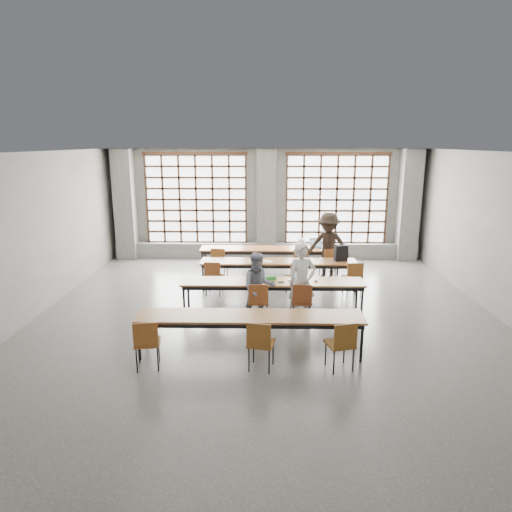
{
  "coord_description": "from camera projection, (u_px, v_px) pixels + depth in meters",
  "views": [
    {
      "loc": [
        -0.05,
        -9.19,
        3.69
      ],
      "look_at": [
        -0.23,
        0.4,
        1.29
      ],
      "focal_mm": 32.0,
      "sensor_mm": 36.0,
      "label": 1
    }
  ],
  "objects": [
    {
      "name": "chair_near_left",
      "position": [
        147.0,
        340.0,
        7.5
      ],
      "size": [
        0.48,
        0.49,
        0.88
      ],
      "color": "brown",
      "rests_on": "floor"
    },
    {
      "name": "chair_near_right",
      "position": [
        342.0,
        341.0,
        7.44
      ],
      "size": [
        0.52,
        0.52,
        0.88
      ],
      "color": "brown",
      "rests_on": "floor"
    },
    {
      "name": "desk_row_b",
      "position": [
        278.0,
        263.0,
        11.73
      ],
      "size": [
        4.0,
        0.7,
        0.73
      ],
      "color": "brown",
      "rests_on": "floor"
    },
    {
      "name": "chair_mid_right",
      "position": [
        353.0,
        275.0,
        11.11
      ],
      "size": [
        0.48,
        0.48,
        0.88
      ],
      "color": "brown",
      "rests_on": "floor"
    },
    {
      "name": "chair_mid_left",
      "position": [
        213.0,
        275.0,
        11.18
      ],
      "size": [
        0.47,
        0.48,
        0.88
      ],
      "color": "brown",
      "rests_on": "floor"
    },
    {
      "name": "laptop_back",
      "position": [
        316.0,
        245.0,
        13.19
      ],
      "size": [
        0.4,
        0.35,
        0.26
      ],
      "color": "silver",
      "rests_on": "desk_row_a"
    },
    {
      "name": "window_right",
      "position": [
        336.0,
        200.0,
        14.57
      ],
      "size": [
        3.32,
        0.12,
        3.0
      ],
      "color": "white",
      "rests_on": "wall_back"
    },
    {
      "name": "chair_front_right",
      "position": [
        302.0,
        299.0,
        9.44
      ],
      "size": [
        0.44,
        0.44,
        0.88
      ],
      "color": "maroon",
      "rests_on": "floor"
    },
    {
      "name": "paper_sheet_b",
      "position": [
        267.0,
        261.0,
        11.67
      ],
      "size": [
        0.36,
        0.34,
        0.0
      ],
      "primitive_type": "cube",
      "rotation": [
        0.0,
        0.0,
        -0.58
      ],
      "color": "silver",
      "rests_on": "desk_row_b"
    },
    {
      "name": "student_male",
      "position": [
        302.0,
        283.0,
        9.48
      ],
      "size": [
        0.72,
        0.59,
        1.7
      ],
      "primitive_type": "imported",
      "rotation": [
        0.0,
        0.0,
        0.35
      ],
      "color": "silver",
      "rests_on": "floor"
    },
    {
      "name": "chair_back_mid",
      "position": [
        300.0,
        260.0,
        12.55
      ],
      "size": [
        0.49,
        0.49,
        0.88
      ],
      "color": "brown",
      "rests_on": "floor"
    },
    {
      "name": "mouse",
      "position": [
        316.0,
        281.0,
        9.97
      ],
      "size": [
        0.11,
        0.09,
        0.04
      ],
      "primitive_type": "ellipsoid",
      "rotation": [
        0.0,
        0.0,
        -0.31
      ],
      "color": "silver",
      "rests_on": "desk_row_c"
    },
    {
      "name": "paper_sheet_a",
      "position": [
        255.0,
        260.0,
        11.77
      ],
      "size": [
        0.36,
        0.34,
        0.0
      ],
      "primitive_type": "cube",
      "rotation": [
        0.0,
        0.0,
        0.56
      ],
      "color": "silver",
      "rests_on": "desk_row_b"
    },
    {
      "name": "desk_row_a",
      "position": [
        270.0,
        250.0,
        13.14
      ],
      "size": [
        4.0,
        0.7,
        0.73
      ],
      "color": "brown",
      "rests_on": "floor"
    },
    {
      "name": "green_box",
      "position": [
        270.0,
        278.0,
        10.08
      ],
      "size": [
        0.27,
        0.17,
        0.09
      ],
      "primitive_type": "cube",
      "rotation": [
        0.0,
        0.0,
        0.34
      ],
      "color": "green",
      "rests_on": "desk_row_c"
    },
    {
      "name": "laptop_front",
      "position": [
        298.0,
        277.0,
        10.09
      ],
      "size": [
        0.45,
        0.42,
        0.26
      ],
      "color": "#B3B3B8",
      "rests_on": "desk_row_c"
    },
    {
      "name": "floor",
      "position": [
        266.0,
        319.0,
        9.81
      ],
      "size": [
        11.0,
        11.0,
        0.0
      ],
      "primitive_type": "plane",
      "color": "#494947",
      "rests_on": "ground"
    },
    {
      "name": "wall_back",
      "position": [
        266.0,
        204.0,
        14.72
      ],
      "size": [
        10.0,
        0.0,
        10.0
      ],
      "primitive_type": "plane",
      "rotation": [
        1.57,
        0.0,
        0.0
      ],
      "color": "#5C5C59",
      "rests_on": "floor"
    },
    {
      "name": "column_left",
      "position": [
        125.0,
        205.0,
        14.53
      ],
      "size": [
        0.6,
        0.55,
        3.5
      ],
      "primitive_type": "cube",
      "color": "#545451",
      "rests_on": "floor"
    },
    {
      "name": "wall_right",
      "position": [
        512.0,
        240.0,
        9.3
      ],
      "size": [
        0.0,
        11.0,
        11.0
      ],
      "primitive_type": "plane",
      "rotation": [
        1.57,
        0.0,
        -1.57
      ],
      "color": "#5C5C59",
      "rests_on": "floor"
    },
    {
      "name": "student_back",
      "position": [
        328.0,
        246.0,
        12.56
      ],
      "size": [
        1.34,
        1.01,
        1.83
      ],
      "primitive_type": "imported",
      "rotation": [
        0.0,
        0.0,
        -0.31
      ],
      "color": "black",
      "rests_on": "floor"
    },
    {
      "name": "desk_row_c",
      "position": [
        273.0,
        284.0,
        10.03
      ],
      "size": [
        4.0,
        0.7,
        0.73
      ],
      "color": "brown",
      "rests_on": "floor"
    },
    {
      "name": "chair_mid_centre",
      "position": [
        296.0,
        275.0,
        11.14
      ],
      "size": [
        0.53,
        0.53,
        0.88
      ],
      "color": "brown",
      "rests_on": "floor"
    },
    {
      "name": "chair_front_left",
      "position": [
        259.0,
        299.0,
        9.45
      ],
      "size": [
        0.42,
        0.43,
        0.88
      ],
      "color": "brown",
      "rests_on": "floor"
    },
    {
      "name": "desk_row_d",
      "position": [
        250.0,
        319.0,
        8.04
      ],
      "size": [
        4.0,
        0.7,
        0.73
      ],
      "color": "brown",
      "rests_on": "floor"
    },
    {
      "name": "column_mid",
      "position": [
        266.0,
        205.0,
        14.45
      ],
      "size": [
        0.6,
        0.55,
        3.5
      ],
      "primitive_type": "cube",
      "color": "#545451",
      "rests_on": "floor"
    },
    {
      "name": "backpack",
      "position": [
        341.0,
        253.0,
        11.68
      ],
      "size": [
        0.35,
        0.25,
        0.4
      ],
      "primitive_type": "cube",
      "rotation": [
        0.0,
        0.0,
        0.17
      ],
      "color": "black",
      "rests_on": "desk_row_b"
    },
    {
      "name": "window_left",
      "position": [
        196.0,
        200.0,
        14.65
      ],
      "size": [
        3.32,
        0.12,
        3.0
      ],
      "color": "white",
      "rests_on": "wall_back"
    },
    {
      "name": "plastic_bag",
      "position": [
        301.0,
        243.0,
        13.12
      ],
      "size": [
        0.3,
        0.26,
        0.29
      ],
      "primitive_type": "ellipsoid",
      "rotation": [
        0.0,
        0.0,
        0.24
      ],
      "color": "white",
      "rests_on": "desk_row_a"
    },
    {
      "name": "chair_near_mid",
      "position": [
        260.0,
        340.0,
        7.46
      ],
      "size": [
        0.5,
        0.5,
        0.88
      ],
      "color": "brown",
      "rests_on": "floor"
    },
    {
      "name": "column_right",
      "position": [
        409.0,
        206.0,
        14.37
      ],
      "size": [
        0.6,
        0.55,
        3.5
      ],
      "primitive_type": "cube",
      "color": "#545451",
      "rests_on": "floor"
    },
    {
      "name": "wall_front",
      "position": [
        270.0,
        367.0,
        4.05
      ],
      "size": [
        10.0,
        0.0,
        10.0
      ],
      "primitive_type": "plane",
      "rotation": [
        -1.57,
        0.0,
        0.0
      ],
      "color": "#5C5C59",
      "rests_on": "floor"
    },
    {
      "name": "ceiling",
      "position": [
        267.0,
        152.0,
        8.96
      ],
      "size": [
        11.0,
        11.0,
        0.0
      ],
      "primitive_type": "plane",
      "rotation": [
        3.14,
        0.0,
        0.0
      ],
      "color": "silver",
      "rests_on": "floor"
    },
    {
      "name": "phone",
      "position": [
        281.0,
        282.0,
        9.91
      ],
      "size": [
        0.14,
        0.09,
        0.01
      ],
      "primitive_type": "cube",
      "rotation": [
        0.0,
        0.0,
        0.24
      ],
      "color": "black",
      "rests_on": "desk_row_c"
    },
    {
      "name": "sill_ledge",
      "position": [
        266.0,
        251.0,
        14.89
      ],
      "size": [
        9.8,
        0.35,
        0.5
      ],
      "primitive_type": "cube",
      "color": "#545451",
      "rests_on": "floor"
    },
    {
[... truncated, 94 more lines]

